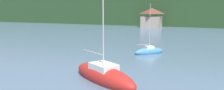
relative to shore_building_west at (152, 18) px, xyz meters
name	(u,v)px	position (x,y,z in m)	size (l,w,h in m)	color
wooded_hillside	(165,8)	(-1.67, 31.80, 3.71)	(352.00, 46.35, 40.23)	#264223
shore_building_west	(152,18)	(0.00, 0.00, 0.00)	(6.65, 6.19, 6.79)	gray
sailboat_mid_2	(103,75)	(11.17, -61.03, -2.85)	(8.12, 5.83, 12.55)	red
sailboat_far_5	(149,51)	(11.65, -47.42, -3.02)	(3.95, 4.19, 7.30)	teal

